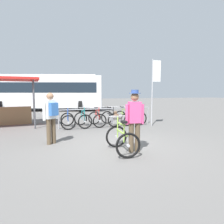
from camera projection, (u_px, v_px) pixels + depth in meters
ground_plane at (118, 146)px, 6.01m from camera, size 80.00×80.00×0.00m
bike_rack_rail at (107, 112)px, 9.40m from camera, size 4.59×0.47×0.88m
racked_bike_blue at (68, 120)px, 8.96m from camera, size 0.66×1.10×0.97m
racked_bike_teal at (83, 119)px, 9.20m from camera, size 0.76×1.15×0.97m
racked_bike_red at (97, 119)px, 9.44m from camera, size 0.73×1.13×0.97m
racked_bike_black at (111, 118)px, 9.69m from camera, size 0.77×1.15×0.97m
racked_bike_lime at (123, 117)px, 9.93m from camera, size 0.70×1.11×0.97m
racked_bike_yellow at (136, 117)px, 10.17m from camera, size 0.84×1.19×0.97m
featured_bicycle at (120, 134)px, 5.45m from camera, size 0.67×1.21×1.09m
person_with_featured_bike at (135, 118)px, 5.33m from camera, size 0.53×0.32×1.72m
pedestrian_with_backpack at (51, 115)px, 6.15m from camera, size 0.47×0.46×1.64m
bus_distant at (45, 91)px, 17.10m from camera, size 10.31×4.85×3.08m
market_stall at (4, 97)px, 9.31m from camera, size 3.37×2.69×2.30m
banner_flag at (155, 80)px, 9.33m from camera, size 0.45×0.05×3.20m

